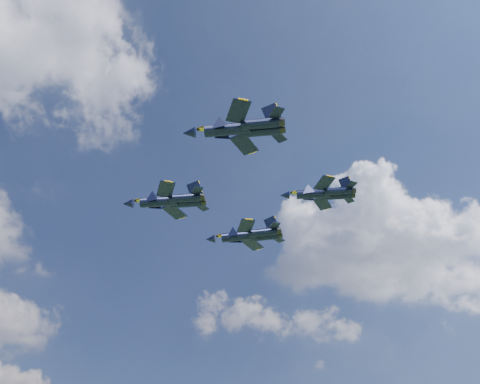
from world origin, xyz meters
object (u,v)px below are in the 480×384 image
(jet_right, at_px, (237,236))
(jet_left, at_px, (224,129))
(jet_lead, at_px, (156,201))
(jet_slot, at_px, (311,194))

(jet_right, bearing_deg, jet_left, -172.00)
(jet_left, distance_m, jet_right, 34.41)
(jet_lead, xyz_separation_m, jet_left, (1.08, -22.32, 2.59))
(jet_left, bearing_deg, jet_right, 4.16)
(jet_lead, relative_size, jet_left, 0.95)
(jet_left, height_order, jet_slot, jet_left)
(jet_lead, bearing_deg, jet_right, -36.36)
(jet_left, bearing_deg, jet_lead, 44.31)
(jet_lead, xyz_separation_m, jet_slot, (22.85, -18.73, -0.02))
(jet_lead, height_order, jet_right, jet_right)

